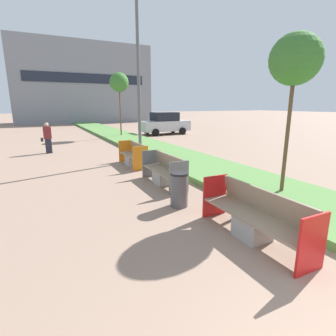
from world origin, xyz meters
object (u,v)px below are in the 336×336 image
Objects in this scene: bench_grey_frame at (164,173)px; sapling_tree_near at (295,61)px; bench_red_frame at (254,219)px; pedestrian_walking at (48,138)px; parked_car_distant at (165,124)px; street_lamp_post at (138,60)px; sapling_tree_far at (119,83)px; bench_orange_frame at (133,157)px; litter_bin at (179,189)px.

bench_grey_frame is 4.69m from sapling_tree_near.
pedestrian_walking reaches higher than bench_red_frame.
bench_red_frame is 18.18m from parked_car_distant.
sapling_tree_near is at bearing -74.40° from street_lamp_post.
bench_red_frame is 4.19m from sapling_tree_near.
sapling_tree_far is at bearing 81.89° from bench_red_frame.
pedestrian_walking is (-3.05, 4.71, 0.43)m from bench_orange_frame.
street_lamp_post is 4.93× the size of pedestrian_walking.
sapling_tree_near is 16.35m from parked_car_distant.
pedestrian_walking is 0.37× the size of parked_car_distant.
sapling_tree_far is at bearing -175.51° from parked_car_distant.
parked_car_distant is (9.39, 5.43, 0.12)m from pedestrian_walking.
street_lamp_post is at bearing 80.80° from bench_grey_frame.
parked_car_distant is at bearing 5.88° from sapling_tree_far.
street_lamp_post reaches higher than parked_car_distant.
parked_car_distant is (3.97, 0.41, -3.17)m from sapling_tree_far.
bench_red_frame is 2.81× the size of litter_bin.
bench_orange_frame is 0.46× the size of sapling_tree_near.
sapling_tree_near is (2.87, -0.65, 3.10)m from litter_bin.
bench_orange_frame is 2.23× the size of litter_bin.
street_lamp_post is 9.10m from sapling_tree_far.
parked_car_distant reaches higher than bench_grey_frame.
bench_grey_frame is at bearing -117.19° from parked_car_distant.
bench_red_frame is at bearing -94.52° from street_lamp_post.
street_lamp_post is (0.61, 3.78, 3.92)m from bench_grey_frame.
bench_orange_frame is 6.78m from sapling_tree_near.
litter_bin is 0.11× the size of street_lamp_post.
pedestrian_walking is (-3.05, 7.68, 0.43)m from bench_grey_frame.
bench_orange_frame is at bearing 90.04° from bench_grey_frame.
bench_grey_frame is 1.09× the size of bench_orange_frame.
parked_car_distant is (6.34, 13.11, 0.54)m from bench_grey_frame.
parked_car_distant is at bearing 57.98° from bench_orange_frame.
bench_red_frame is 1.15× the size of bench_grey_frame.
litter_bin is at bearing -75.04° from pedestrian_walking.
parked_car_distant is at bearing 65.49° from litter_bin.
sapling_tree_far is at bearing 90.00° from sapling_tree_near.
sapling_tree_far is (0.00, 15.23, 0.55)m from sapling_tree_near.
sapling_tree_near reaches higher than bench_grey_frame.
litter_bin is at bearing 103.72° from bench_red_frame.
pedestrian_walking is at bearing 133.19° from street_lamp_post.
pedestrian_walking is at bearing -137.17° from sapling_tree_far.
litter_bin is at bearing 167.27° from sapling_tree_near.
pedestrian_walking is (-2.55, 9.56, 0.36)m from litter_bin.
pedestrian_walking is (-3.05, 11.60, 0.42)m from bench_red_frame.
bench_orange_frame is at bearing 113.37° from sapling_tree_near.
street_lamp_post is at bearing 52.83° from bench_orange_frame.
sapling_tree_far reaches higher than bench_grey_frame.
litter_bin is 9.90m from pedestrian_walking.
street_lamp_post is 6.59m from sapling_tree_near.
bench_red_frame is at bearing -149.56° from sapling_tree_near.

